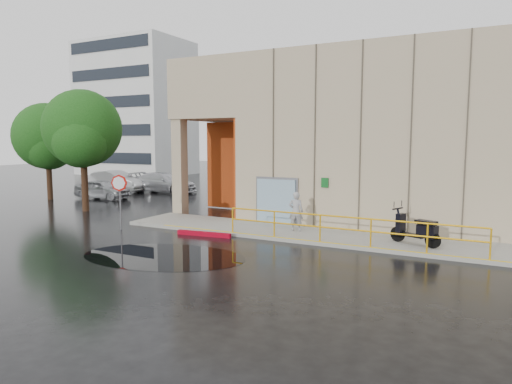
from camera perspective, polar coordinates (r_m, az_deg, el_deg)
ground at (r=16.17m, az=-7.09°, el=-7.63°), size 120.00×120.00×0.00m
sidewalk at (r=18.48m, az=11.45°, el=-5.69°), size 20.00×3.00×0.15m
building at (r=24.17m, az=18.51°, el=6.81°), size 20.00×10.17×8.00m
guardrail at (r=17.02m, az=11.03°, el=-4.65°), size 9.56×0.06×1.03m
distant_building at (r=55.20m, az=-14.80°, el=9.99°), size 12.00×8.08×15.00m
person at (r=19.12m, az=5.02°, el=-2.42°), size 0.68×0.53×1.65m
scooter at (r=17.47m, az=19.37°, el=-3.45°), size 2.02×1.33×1.53m
stop_sign at (r=20.78m, az=-16.70°, el=0.31°), size 0.70×0.28×2.44m
red_curb at (r=18.98m, az=-6.54°, el=-5.23°), size 2.40×0.45×0.18m
puddle at (r=15.98m, az=-11.50°, el=-7.87°), size 6.37×4.65×0.01m
car_a at (r=32.28m, az=-18.66°, el=0.33°), size 4.01×1.99×1.31m
car_b at (r=36.38m, az=-17.21°, el=1.28°), size 5.02×2.05×1.62m
car_c at (r=35.11m, az=-11.46°, el=1.17°), size 5.34×2.55×1.50m
tree_near at (r=26.67m, az=-20.93°, el=7.08°), size 4.22×4.23×6.68m
tree_far at (r=33.02m, az=-24.59°, el=6.06°), size 4.33×4.33×6.36m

